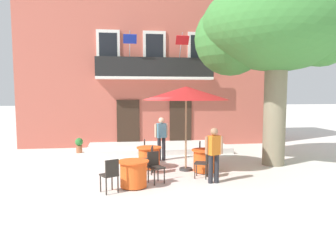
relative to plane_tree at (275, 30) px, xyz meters
The scene contains 17 objects.
ground_plane 6.36m from the plane_tree, behind, with size 120.00×120.00×0.00m, color silver.
building_facade 7.87m from the plane_tree, 119.09° to the left, with size 13.00×5.09×7.50m.
entrance_step_platform 6.99m from the plane_tree, 137.39° to the left, with size 6.29×2.67×0.25m, color silver.
plane_tree is the anchor object (origin of this frame).
cafe_table_near_tree 6.33m from the plane_tree, behind, with size 0.86×0.86×0.76m.
cafe_chair_near_tree_0 6.28m from the plane_tree, behind, with size 0.44×0.44×0.91m.
cafe_chair_near_tree_1 6.33m from the plane_tree, behind, with size 0.47×0.47×0.91m.
cafe_table_middle 5.28m from the plane_tree, 163.80° to the right, with size 0.86×0.86×0.76m.
cafe_chair_middle_0 5.44m from the plane_tree, 152.78° to the right, with size 0.52×0.52×0.91m.
cafe_chair_middle_1 5.04m from the plane_tree, behind, with size 0.49×0.49×0.91m.
cafe_table_front 7.15m from the plane_tree, 156.59° to the right, with size 0.86×0.86×0.76m.
cafe_chair_front_0 7.67m from the plane_tree, 155.30° to the right, with size 0.54×0.54×0.91m.
cafe_chair_front_1 6.49m from the plane_tree, 157.91° to the right, with size 0.54×0.54×0.91m.
cafe_umbrella 4.00m from the plane_tree, behind, with size 2.90×2.90×2.85m.
ground_planter_left 9.23m from the plane_tree, 154.54° to the left, with size 0.34×0.34×0.66m.
pedestrian_near_entrance 5.67m from the plane_tree, 161.21° to the left, with size 0.53×0.29×1.69m.
pedestrian_mid_plaza 5.26m from the plane_tree, 142.98° to the right, with size 0.53×0.34×1.63m.
Camera 1 is at (-1.36, -10.95, 2.62)m, focal length 34.77 mm.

